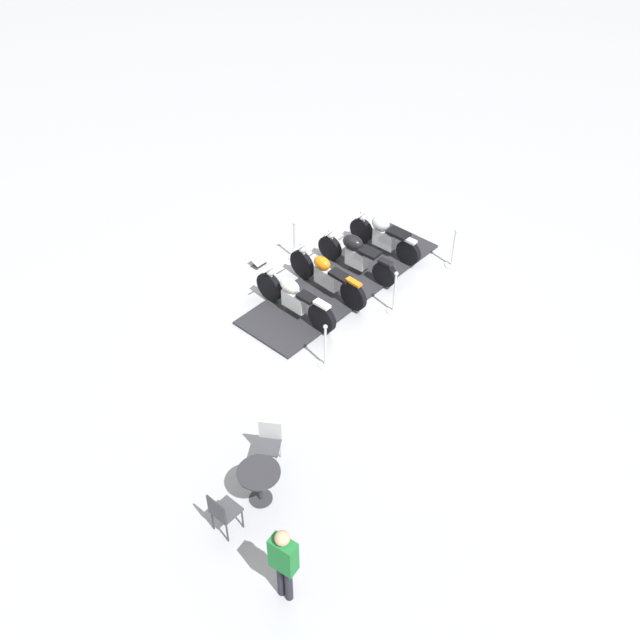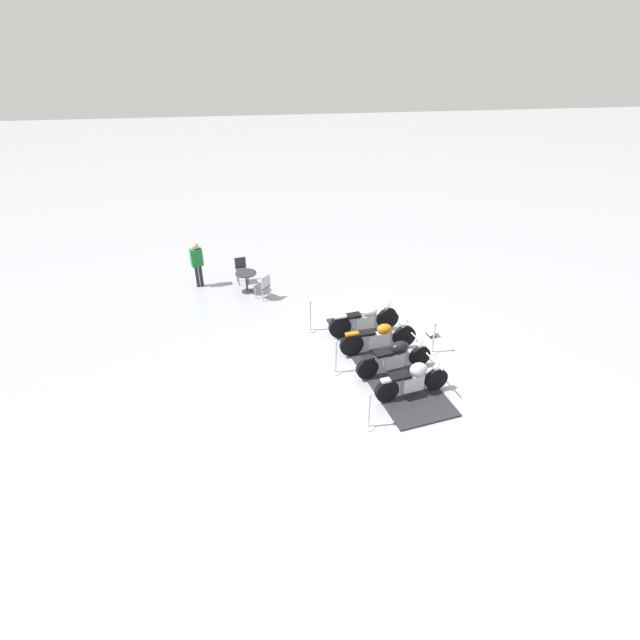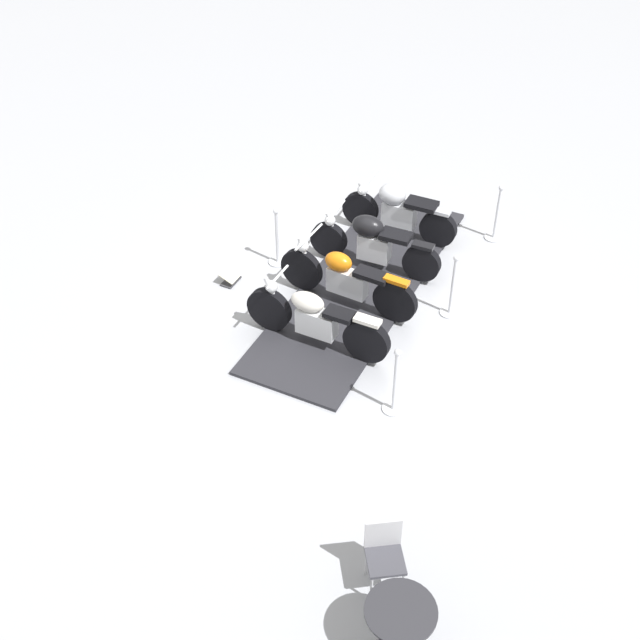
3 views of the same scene
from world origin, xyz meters
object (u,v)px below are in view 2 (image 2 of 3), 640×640
at_px(motorcycle_black, 395,357).
at_px(motorcycle_chrome, 413,379).
at_px(stanchion_right_mid, 433,343).
at_px(stanchion_left_mid, 336,361).
at_px(cafe_chair_near_table, 264,285).
at_px(motorcycle_copper, 379,337).
at_px(motorcycle_cream, 365,320).
at_px(stanchion_left_rear, 310,320).
at_px(cafe_table, 246,278).
at_px(cafe_chair_across_table, 241,268).
at_px(bystander_person, 197,261).
at_px(info_placard, 431,334).
at_px(stanchion_left_front, 369,416).

bearing_deg(motorcycle_black, motorcycle_chrome, -92.51).
distance_m(stanchion_right_mid, stanchion_left_mid, 2.98).
relative_size(motorcycle_chrome, cafe_chair_near_table, 2.26).
bearing_deg(motorcycle_copper, motorcycle_cream, 93.20).
relative_size(stanchion_left_rear, cafe_table, 1.46).
bearing_deg(cafe_chair_across_table, motorcycle_cream, 30.70).
xyz_separation_m(stanchion_left_rear, bystander_person, (3.61, -3.46, 0.61)).
bearing_deg(info_placard, motorcycle_copper, -81.53).
relative_size(motorcycle_copper, stanchion_right_mid, 2.20).
height_order(motorcycle_cream, cafe_table, motorcycle_cream).
distance_m(motorcycle_copper, motorcycle_cream, 1.04).
height_order(stanchion_left_front, cafe_chair_near_table, stanchion_left_front).
distance_m(motorcycle_black, info_placard, 2.34).
bearing_deg(stanchion_left_front, cafe_chair_across_table, -69.56).
xyz_separation_m(info_placard, cafe_chair_across_table, (5.73, -4.37, 0.47)).
distance_m(motorcycle_black, stanchion_left_front, 2.32).
relative_size(motorcycle_copper, info_placard, 6.01).
relative_size(motorcycle_copper, cafe_table, 3.11).
bearing_deg(cafe_table, motorcycle_cream, 138.01).
bearing_deg(motorcycle_copper, cafe_table, 123.52).
distance_m(cafe_table, bystander_person, 1.85).
bearing_deg(cafe_chair_near_table, cafe_chair_across_table, -16.31).
xyz_separation_m(motorcycle_copper, stanchion_left_front, (0.94, 3.02, -0.17)).
relative_size(motorcycle_chrome, stanchion_left_mid, 1.85).
xyz_separation_m(cafe_chair_across_table, bystander_person, (1.50, 0.15, 0.44)).
height_order(motorcycle_copper, stanchion_left_rear, stanchion_left_rear).
relative_size(motorcycle_black, cafe_table, 2.95).
bearing_deg(stanchion_right_mid, stanchion_left_mid, 11.41).
height_order(stanchion_left_mid, cafe_table, stanchion_left_mid).
distance_m(stanchion_right_mid, bystander_person, 8.66).
xyz_separation_m(motorcycle_black, stanchion_left_front, (1.15, 2.01, -0.19)).
xyz_separation_m(stanchion_left_rear, cafe_chair_across_table, (2.10, -3.61, 0.17)).
bearing_deg(motorcycle_copper, stanchion_left_mid, -158.00).
xyz_separation_m(stanchion_right_mid, cafe_table, (5.30, -4.44, 0.21)).
bearing_deg(stanchion_left_front, motorcycle_chrome, -143.80).
distance_m(motorcycle_cream, cafe_table, 4.78).
distance_m(cafe_table, cafe_chair_across_table, 0.82).
bearing_deg(stanchion_left_rear, motorcycle_black, 130.20).
bearing_deg(motorcycle_cream, stanchion_left_rear, 155.61).
bearing_deg(cafe_chair_across_table, info_placard, 40.40).
distance_m(motorcycle_copper, cafe_table, 5.65).
distance_m(stanchion_right_mid, cafe_table, 6.91).
bearing_deg(motorcycle_black, stanchion_left_front, -133.46).
height_order(info_placard, cafe_table, cafe_table).
height_order(motorcycle_black, cafe_table, motorcycle_black).
bearing_deg(motorcycle_cream, cafe_chair_across_table, 122.01).
relative_size(motorcycle_black, stanchion_left_mid, 2.01).
bearing_deg(stanchion_left_rear, motorcycle_cream, 166.60).
bearing_deg(stanchion_left_mid, motorcycle_black, 172.67).
bearing_deg(stanchion_right_mid, stanchion_left_rear, -25.71).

